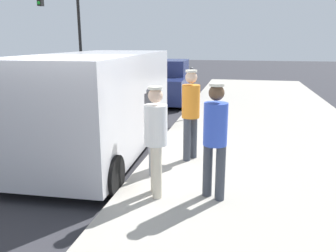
{
  "coord_description": "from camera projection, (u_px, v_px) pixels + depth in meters",
  "views": [
    {
      "loc": [
        2.8,
        -4.95,
        2.41
      ],
      "look_at": [
        1.65,
        0.38,
        1.05
      ],
      "focal_mm": 36.7,
      "sensor_mm": 36.0,
      "label": 1
    }
  ],
  "objects": [
    {
      "name": "traffic_light_corner",
      "position": [
        64.0,
        20.0,
        18.57
      ],
      "size": [
        2.48,
        0.42,
        5.2
      ],
      "color": "black",
      "rests_on": "ground"
    },
    {
      "name": "pedestrian_in_white",
      "position": [
        156.0,
        135.0,
        4.97
      ],
      "size": [
        0.34,
        0.35,
        1.63
      ],
      "color": "beige",
      "rests_on": "sidewalk_slab"
    },
    {
      "name": "parking_meter_near",
      "position": [
        150.0,
        117.0,
        5.65
      ],
      "size": [
        0.14,
        0.18,
        1.52
      ],
      "color": "gray",
      "rests_on": "sidewalk_slab"
    },
    {
      "name": "ground_plane",
      "position": [
        69.0,
        186.0,
        5.85
      ],
      "size": [
        80.0,
        80.0,
        0.0
      ],
      "primitive_type": "plane",
      "color": "#2D2D33"
    },
    {
      "name": "parking_meter_far",
      "position": [
        191.0,
        84.0,
        10.01
      ],
      "size": [
        0.14,
        0.18,
        1.52
      ],
      "color": "gray",
      "rests_on": "sidewalk_slab"
    },
    {
      "name": "sidewalk_slab",
      "position": [
        284.0,
        202.0,
        5.12
      ],
      "size": [
        5.0,
        32.0,
        0.15
      ],
      "primitive_type": "cube",
      "color": "#9E998E",
      "rests_on": "ground"
    },
    {
      "name": "parked_van",
      "position": [
        99.0,
        101.0,
        7.29
      ],
      "size": [
        2.3,
        5.27,
        2.15
      ],
      "color": "#BCBCC1",
      "rests_on": "ground"
    },
    {
      "name": "pedestrian_in_orange",
      "position": [
        191.0,
        109.0,
        6.51
      ],
      "size": [
        0.34,
        0.34,
        1.73
      ],
      "color": "#383D47",
      "rests_on": "sidewalk_slab"
    },
    {
      "name": "pedestrian_in_blue",
      "position": [
        215.0,
        134.0,
        4.86
      ],
      "size": [
        0.34,
        0.34,
        1.69
      ],
      "color": "#383D47",
      "rests_on": "sidewalk_slab"
    },
    {
      "name": "parked_sedan_ahead",
      "position": [
        166.0,
        83.0,
        14.01
      ],
      "size": [
        2.13,
        4.48,
        1.65
      ],
      "color": "navy",
      "rests_on": "ground"
    }
  ]
}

